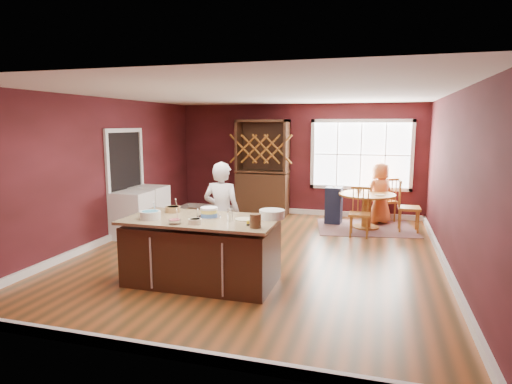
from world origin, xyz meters
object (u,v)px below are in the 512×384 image
at_px(baker, 222,214).
at_px(chair_east, 409,206).
at_px(layer_cake, 209,212).
at_px(chair_south, 360,212).
at_px(kitchen_island, 202,252).
at_px(dining_table, 367,204).
at_px(chair_north, 385,199).
at_px(high_chair, 334,205).
at_px(dryer, 150,209).
at_px(seated_woman, 380,193).
at_px(washer, 133,215).
at_px(toddler, 333,187).
at_px(hutch, 263,167).

relative_size(baker, chair_east, 1.50).
distance_m(layer_cake, chair_east, 4.77).
bearing_deg(layer_cake, chair_south, 57.72).
bearing_deg(kitchen_island, chair_south, 57.71).
bearing_deg(kitchen_island, baker, 89.42).
distance_m(dining_table, chair_north, 0.90).
xyz_separation_m(high_chair, dryer, (-3.62, -1.73, 0.04)).
distance_m(dining_table, high_chair, 0.77).
relative_size(baker, seated_woman, 1.20).
relative_size(chair_north, high_chair, 1.19).
xyz_separation_m(kitchen_island, seated_woman, (2.38, 4.45, 0.25)).
distance_m(chair_east, washer, 5.59).
bearing_deg(toddler, chair_east, -14.25).
bearing_deg(chair_north, seated_woman, 37.58).
distance_m(dining_table, layer_cake, 4.36).
distance_m(kitchen_island, high_chair, 4.41).
xyz_separation_m(kitchen_island, chair_east, (2.97, 3.87, 0.11)).
bearing_deg(kitchen_island, high_chair, 71.55).
bearing_deg(chair_east, toddler, 74.48).
bearing_deg(layer_cake, toddler, 72.72).
relative_size(dining_table, high_chair, 1.38).
xyz_separation_m(chair_south, high_chair, (-0.61, 1.01, -0.06)).
xyz_separation_m(baker, hutch, (-0.43, 3.97, 0.34)).
height_order(layer_cake, chair_south, layer_cake).
bearing_deg(washer, hutch, 58.39).
distance_m(baker, chair_east, 4.29).
distance_m(layer_cake, high_chair, 4.32).
xyz_separation_m(dining_table, chair_north, (0.38, 0.82, -0.02)).
bearing_deg(hutch, seated_woman, -6.13).
distance_m(high_chair, dryer, 4.02).
relative_size(chair_south, chair_north, 0.96).
height_order(dining_table, chair_north, chair_north).
bearing_deg(baker, seated_woman, -121.16).
bearing_deg(chair_south, dining_table, 82.52).
xyz_separation_m(dining_table, washer, (-4.34, -2.12, -0.07)).
height_order(chair_south, hutch, hutch).
bearing_deg(chair_east, dryer, 104.04).
bearing_deg(chair_south, baker, -128.97).
bearing_deg(toddler, dining_table, -25.02).
distance_m(chair_north, high_chair, 1.24).
bearing_deg(seated_woman, chair_north, -149.68).
height_order(baker, chair_east, baker).
height_order(chair_east, chair_south, chair_east).
xyz_separation_m(chair_south, washer, (-4.23, -1.37, -0.03)).
height_order(kitchen_island, layer_cake, layer_cake).
relative_size(high_chair, hutch, 0.37).
bearing_deg(dining_table, baker, -123.80).
distance_m(seated_woman, washer, 5.31).
bearing_deg(chair_east, dining_table, 84.91).
xyz_separation_m(kitchen_island, layer_cake, (0.07, 0.11, 0.55)).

